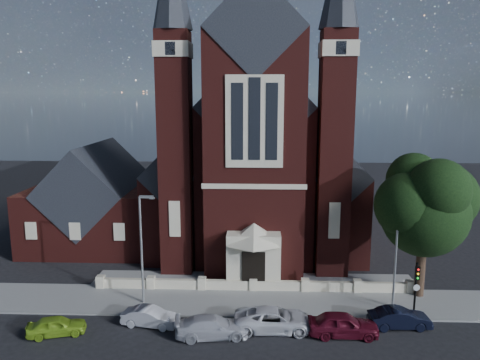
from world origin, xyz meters
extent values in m
plane|color=black|center=(0.00, 15.00, 0.00)|extent=(120.00, 120.00, 0.00)
cube|color=gray|center=(0.00, 4.50, 0.00)|extent=(60.00, 5.00, 0.12)
cube|color=gray|center=(0.00, 8.50, 0.00)|extent=(26.00, 3.00, 0.14)
cube|color=beige|center=(0.00, 6.50, 0.00)|extent=(24.00, 0.40, 0.90)
cube|color=#4A1713|center=(0.00, 25.00, 7.00)|extent=(10.00, 30.00, 14.00)
cube|color=black|center=(0.00, 25.00, 14.00)|extent=(10.00, 30.20, 10.00)
cube|color=#4A1713|center=(-7.50, 24.00, 4.00)|extent=(5.00, 26.00, 8.00)
cube|color=#4A1713|center=(7.50, 24.00, 4.00)|extent=(5.00, 26.00, 8.00)
cube|color=black|center=(-7.50, 24.00, 8.00)|extent=(5.01, 26.20, 5.01)
cube|color=black|center=(7.50, 24.00, 8.00)|extent=(5.01, 26.20, 5.01)
cube|color=#4A1713|center=(0.00, 9.50, 10.00)|extent=(8.00, 3.00, 20.00)
cube|color=black|center=(0.00, 9.50, 20.00)|extent=(8.00, 3.20, 8.00)
cube|color=beige|center=(0.00, 7.95, 13.00)|extent=(4.40, 0.15, 7.00)
cube|color=black|center=(0.00, 7.88, 13.20)|extent=(0.90, 0.08, 6.20)
cube|color=beige|center=(0.00, 7.50, 2.20)|extent=(4.20, 2.00, 4.40)
cube|color=black|center=(0.00, 6.45, 1.60)|extent=(1.80, 0.12, 3.20)
cone|color=beige|center=(0.00, 7.50, 4.40)|extent=(4.60, 4.60, 1.60)
cube|color=#4A1713|center=(-6.50, 10.50, 10.00)|extent=(2.60, 2.60, 20.00)
cube|color=beige|center=(-6.50, 10.50, 18.50)|extent=(2.80, 2.80, 1.20)
cube|color=#4A1713|center=(6.50, 10.50, 10.00)|extent=(2.60, 2.60, 20.00)
cube|color=beige|center=(6.50, 10.50, 18.50)|extent=(2.80, 2.80, 1.20)
cube|color=#4A1713|center=(-16.00, 18.00, 3.00)|extent=(12.00, 12.00, 6.00)
cube|color=black|center=(-16.00, 18.00, 6.00)|extent=(8.49, 12.20, 8.49)
cylinder|color=black|center=(12.50, 6.00, 2.50)|extent=(0.70, 0.70, 5.00)
sphere|color=black|center=(12.50, 6.00, 6.50)|extent=(6.40, 6.40, 6.40)
sphere|color=black|center=(12.90, 4.80, 8.50)|extent=(4.40, 4.40, 4.40)
cylinder|color=gray|center=(-8.00, 4.00, 4.00)|extent=(0.16, 0.16, 8.00)
cube|color=gray|center=(-7.50, 4.00, 8.00)|extent=(1.00, 0.15, 0.18)
cube|color=gray|center=(-7.10, 4.00, 7.92)|extent=(0.35, 0.22, 0.12)
cylinder|color=gray|center=(10.00, 4.00, 4.00)|extent=(0.16, 0.16, 8.00)
cube|color=gray|center=(10.50, 4.00, 8.00)|extent=(1.00, 0.15, 0.18)
cube|color=gray|center=(10.90, 4.00, 7.92)|extent=(0.35, 0.22, 0.12)
cylinder|color=black|center=(11.00, 2.50, 2.00)|extent=(0.14, 0.14, 4.00)
cube|color=black|center=(11.00, 2.35, 3.30)|extent=(0.28, 0.22, 0.90)
sphere|color=red|center=(11.00, 2.22, 3.60)|extent=(0.14, 0.14, 0.14)
sphere|color=#CC8C0C|center=(11.00, 2.22, 3.30)|extent=(0.14, 0.14, 0.14)
sphere|color=#0C9919|center=(11.00, 2.22, 3.00)|extent=(0.14, 0.14, 0.14)
imported|color=#77A320|center=(-12.42, -0.66, 0.61)|extent=(3.87, 2.40, 1.23)
imported|color=#AFB0B7|center=(-6.74, 0.75, 0.62)|extent=(3.92, 1.92, 1.24)
imported|color=#B7B7BF|center=(-2.52, -0.51, 0.67)|extent=(4.85, 2.47, 1.35)
imported|color=white|center=(1.43, 0.52, 0.73)|extent=(5.27, 2.50, 1.45)
imported|color=#510D1D|center=(5.74, -0.04, 0.76)|extent=(4.48, 1.83, 1.52)
imported|color=black|center=(9.63, 1.13, 0.66)|extent=(4.08, 1.64, 1.32)
camera|label=1|loc=(0.29, -27.62, 15.19)|focal=35.00mm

